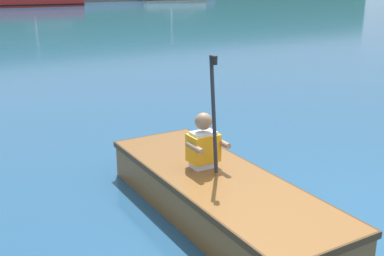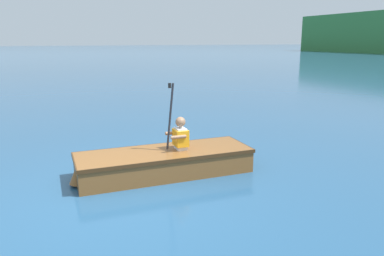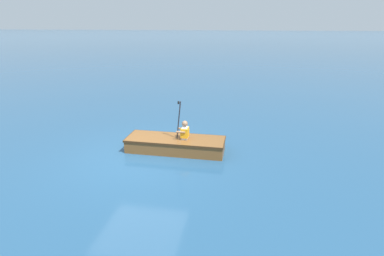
% 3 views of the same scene
% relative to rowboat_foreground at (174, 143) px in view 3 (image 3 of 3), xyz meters
% --- Properties ---
extents(ground_plane, '(300.00, 300.00, 0.00)m').
position_rel_rowboat_foreground_xyz_m(ground_plane, '(0.72, -0.90, -0.23)').
color(ground_plane, navy).
extents(rowboat_foreground, '(1.01, 3.02, 0.41)m').
position_rel_rowboat_foreground_xyz_m(rowboat_foreground, '(0.00, 0.00, 0.00)').
color(rowboat_foreground, brown).
rests_on(rowboat_foreground, ground).
extents(person_paddler, '(0.36, 0.36, 1.13)m').
position_rel_rowboat_foreground_xyz_m(person_paddler, '(0.00, 0.32, 0.43)').
color(person_paddler, silver).
rests_on(person_paddler, rowboat_foreground).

